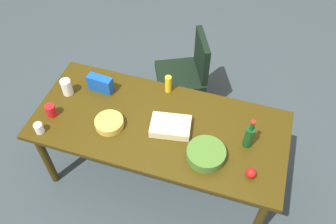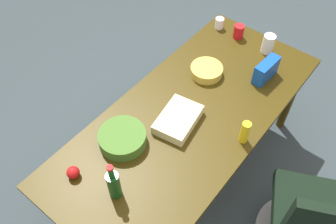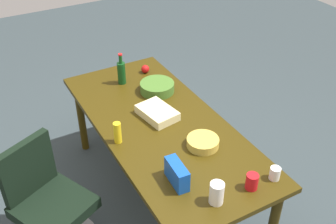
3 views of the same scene
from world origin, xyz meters
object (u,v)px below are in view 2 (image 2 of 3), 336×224
(mayo_jar, at_px, (268,44))
(paper_cup, at_px, (219,23))
(conference_table, at_px, (189,122))
(wine_bottle, at_px, (114,184))
(red_solo_cup, at_px, (239,32))
(apple_red, at_px, (73,173))
(salad_bowl, at_px, (122,138))
(chip_bowl, at_px, (206,71))
(sheet_cake, at_px, (178,119))
(mustard_bottle, at_px, (245,132))
(chip_bag_blue, at_px, (266,70))
(office_chair, at_px, (307,222))

(mayo_jar, relative_size, paper_cup, 1.67)
(conference_table, distance_m, wine_bottle, 0.75)
(red_solo_cup, height_order, apple_red, red_solo_cup)
(salad_bowl, xyz_separation_m, wine_bottle, (0.28, 0.21, 0.07))
(conference_table, xyz_separation_m, chip_bowl, (-0.38, -0.13, 0.11))
(red_solo_cup, bearing_deg, paper_cup, -91.77)
(salad_bowl, relative_size, apple_red, 3.91)
(wine_bottle, height_order, chip_bowl, wine_bottle)
(sheet_cake, distance_m, mustard_bottle, 0.43)
(wine_bottle, bearing_deg, mustard_bottle, 154.32)
(apple_red, bearing_deg, salad_bowl, 170.51)
(mayo_jar, height_order, paper_cup, mayo_jar)
(wine_bottle, distance_m, paper_cup, 1.65)
(mayo_jar, xyz_separation_m, chip_bag_blue, (0.26, 0.13, -0.00))
(chip_bowl, bearing_deg, sheet_cake, 13.36)
(conference_table, xyz_separation_m, red_solo_cup, (-0.88, -0.18, 0.14))
(wine_bottle, height_order, chip_bag_blue, wine_bottle)
(chip_bowl, relative_size, apple_red, 3.08)
(chip_bowl, bearing_deg, mustard_bottle, 56.66)
(salad_bowl, distance_m, chip_bowl, 0.82)
(office_chair, relative_size, sheet_cake, 2.85)
(salad_bowl, height_order, red_solo_cup, red_solo_cup)
(office_chair, distance_m, mustard_bottle, 0.77)
(conference_table, height_order, sheet_cake, sheet_cake)
(conference_table, height_order, wine_bottle, wine_bottle)
(salad_bowl, relative_size, mayo_jar, 1.97)
(salad_bowl, bearing_deg, office_chair, 112.72)
(paper_cup, relative_size, chip_bag_blue, 0.41)
(mustard_bottle, bearing_deg, mayo_jar, -160.59)
(salad_bowl, bearing_deg, chip_bag_blue, 158.69)
(sheet_cake, bearing_deg, chip_bowl, -166.64)
(apple_red, distance_m, mustard_bottle, 1.05)
(chip_bowl, relative_size, chip_bag_blue, 1.06)
(office_chair, xyz_separation_m, mayo_jar, (-0.83, -0.87, 0.51))
(wine_bottle, height_order, apple_red, wine_bottle)
(red_solo_cup, distance_m, sheet_cake, 1.00)
(mayo_jar, bearing_deg, sheet_cake, -6.28)
(chip_bowl, bearing_deg, wine_bottle, 7.71)
(sheet_cake, relative_size, chip_bowl, 1.37)
(red_solo_cup, bearing_deg, apple_red, -2.68)
(wine_bottle, distance_m, mayo_jar, 1.60)
(paper_cup, height_order, chip_bag_blue, chip_bag_blue)
(salad_bowl, bearing_deg, apple_red, -9.49)
(mayo_jar, relative_size, chip_bag_blue, 0.68)
(wine_bottle, bearing_deg, conference_table, -178.82)
(office_chair, xyz_separation_m, salad_bowl, (0.48, -1.15, 0.47))
(chip_bag_blue, bearing_deg, mayo_jar, -154.20)
(office_chair, distance_m, sheet_cake, 1.09)
(conference_table, distance_m, office_chair, 1.02)
(conference_table, relative_size, wine_bottle, 7.19)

